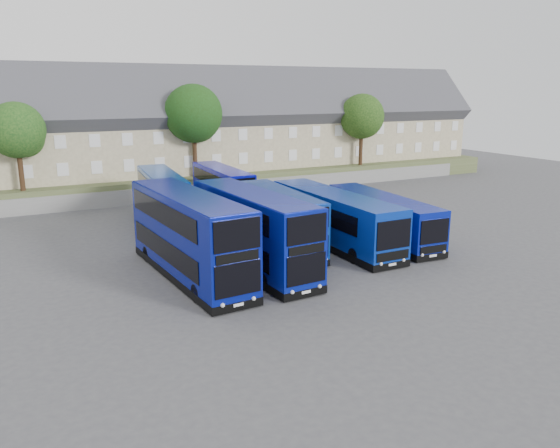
{
  "coord_description": "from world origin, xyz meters",
  "views": [
    {
      "loc": [
        -15.65,
        -27.22,
        10.69
      ],
      "look_at": [
        0.05,
        3.09,
        2.2
      ],
      "focal_mm": 35.0,
      "sensor_mm": 36.0,
      "label": 1
    }
  ],
  "objects": [
    {
      "name": "tree_east",
      "position": [
        22.15,
        25.1,
        7.39
      ],
      "size": [
        5.12,
        5.12,
        8.16
      ],
      "color": "#382314",
      "rests_on": "earth_bank"
    },
    {
      "name": "dd_front_mid",
      "position": [
        -2.5,
        1.7,
        2.3
      ],
      "size": [
        3.36,
        11.91,
        4.68
      ],
      "rotation": [
        0.0,
        0.0,
        0.06
      ],
      "color": "#07158B",
      "rests_on": "ground"
    },
    {
      "name": "earth_bank",
      "position": [
        0.0,
        34.0,
        1.0
      ],
      "size": [
        80.0,
        20.0,
        2.0
      ],
      "primitive_type": "cube",
      "color": "#4B5530",
      "rests_on": "ground"
    },
    {
      "name": "dd_front_right",
      "position": [
        0.94,
        4.76,
        1.96
      ],
      "size": [
        2.93,
        10.16,
        3.99
      ],
      "rotation": [
        0.0,
        0.0,
        -0.06
      ],
      "color": "navy",
      "rests_on": "ground"
    },
    {
      "name": "retaining_wall",
      "position": [
        0.0,
        24.0,
        0.75
      ],
      "size": [
        70.0,
        0.4,
        1.5
      ],
      "primitive_type": "cube",
      "color": "slate",
      "rests_on": "ground"
    },
    {
      "name": "dd_front_left",
      "position": [
        -6.39,
        1.99,
        2.41
      ],
      "size": [
        3.63,
        12.46,
        4.89
      ],
      "rotation": [
        0.0,
        0.0,
        0.07
      ],
      "color": "#071281",
      "rests_on": "ground"
    },
    {
      "name": "ground",
      "position": [
        0.0,
        0.0,
        0.0
      ],
      "size": [
        120.0,
        120.0,
        0.0
      ],
      "primitive_type": "plane",
      "color": "#45454A",
      "rests_on": "ground"
    },
    {
      "name": "tree_far",
      "position": [
        28.15,
        32.1,
        7.73
      ],
      "size": [
        5.44,
        5.44,
        8.67
      ],
      "color": "#382314",
      "rests_on": "earth_bank"
    },
    {
      "name": "dd_rear_left",
      "position": [
        -4.35,
        14.98,
        2.06
      ],
      "size": [
        3.45,
        10.75,
        4.2
      ],
      "rotation": [
        0.0,
        0.0,
        -0.1
      ],
      "color": "#083A9E",
      "rests_on": "ground"
    },
    {
      "name": "tree_mid",
      "position": [
        2.15,
        25.6,
        8.07
      ],
      "size": [
        5.76,
        5.76,
        9.18
      ],
      "color": "#382314",
      "rests_on": "earth_bank"
    },
    {
      "name": "coach_east_b",
      "position": [
        8.57,
        3.47,
        1.57
      ],
      "size": [
        3.29,
        11.87,
        3.21
      ],
      "rotation": [
        0.0,
        0.0,
        -0.07
      ],
      "color": "#071690",
      "rests_on": "ground"
    },
    {
      "name": "dd_rear_right",
      "position": [
        1.47,
        16.77,
        1.96
      ],
      "size": [
        2.6,
        10.11,
        3.99
      ],
      "rotation": [
        0.0,
        0.0,
        -0.03
      ],
      "color": "#080BA1",
      "rests_on": "ground"
    },
    {
      "name": "coach_east_a",
      "position": [
        4.8,
        4.07,
        1.79
      ],
      "size": [
        2.9,
        13.35,
        3.64
      ],
      "rotation": [
        0.0,
        0.0,
        -0.01
      ],
      "color": "#082CA1",
      "rests_on": "ground"
    },
    {
      "name": "terrace_row",
      "position": [
        6.0,
        30.0,
        6.6
      ],
      "size": [
        66.0,
        10.4,
        11.2
      ],
      "color": "tan",
      "rests_on": "earth_bank"
    },
    {
      "name": "tree_west",
      "position": [
        -13.85,
        25.1,
        7.05
      ],
      "size": [
        4.8,
        4.8,
        7.65
      ],
      "color": "#382314",
      "rests_on": "earth_bank"
    }
  ]
}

